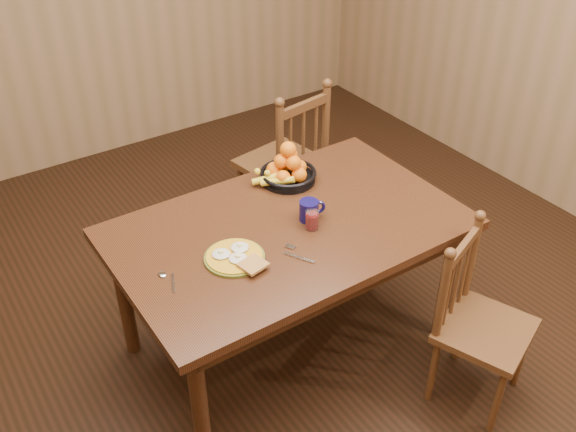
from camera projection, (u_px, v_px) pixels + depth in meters
room at (288, 106)px, 2.62m from camera, size 4.52×5.02×2.72m
dining_table at (288, 240)px, 3.01m from camera, size 1.60×1.00×0.75m
chair_far at (286, 163)px, 3.95m from camera, size 0.52×0.50×1.00m
chair_near at (478, 324)px, 2.89m from camera, size 0.51×0.50×0.87m
breakfast_plate at (235, 257)px, 2.75m from camera, size 0.26×0.30×0.04m
fork at (296, 254)px, 2.78m from camera, size 0.08×0.18×0.00m
spoon at (166, 277)px, 2.65m from camera, size 0.06×0.15×0.01m
coffee_mug at (310, 210)px, 2.97m from camera, size 0.13×0.09×0.10m
juice_glass at (312, 221)px, 2.92m from camera, size 0.06×0.06×0.09m
fruit_bowl at (287, 170)px, 3.24m from camera, size 0.32×0.29×0.22m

